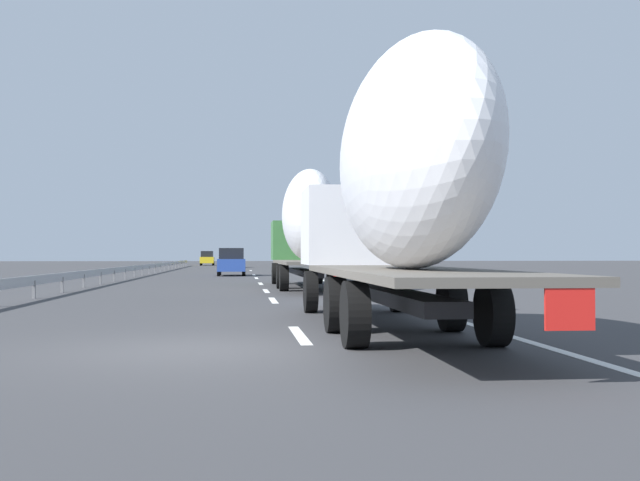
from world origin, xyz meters
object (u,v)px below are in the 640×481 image
truck_trailing (397,183)px  car_silver_hatch (230,259)px  truck_lead (306,225)px  car_yellow_coupe (207,258)px  car_blue_sedan (231,262)px  road_sign (334,244)px

truck_trailing → car_silver_hatch: truck_trailing is taller
truck_trailing → truck_lead: bearing=-0.0°
truck_trailing → car_yellow_coupe: (92.21, 7.18, -1.78)m
car_blue_sedan → truck_lead: bearing=-170.8°
truck_lead → car_blue_sedan: size_ratio=3.23×
truck_lead → truck_trailing: truck_trailing is taller
car_yellow_coupe → road_sign: bearing=-169.9°
road_sign → truck_trailing: bearing=174.8°
car_silver_hatch → car_blue_sedan: 34.47m
road_sign → car_yellow_coupe: bearing=10.1°
truck_trailing → car_silver_hatch: (74.42, 3.88, -1.83)m
car_silver_hatch → car_yellow_coupe: size_ratio=1.15×
car_silver_hatch → truck_lead: bearing=-176.0°
truck_trailing → car_silver_hatch: bearing=3.0°
truck_trailing → car_blue_sedan: bearing=4.9°
truck_trailing → road_sign: 34.42m
truck_trailing → road_sign: truck_trailing is taller
car_yellow_coupe → road_sign: road_sign is taller
truck_trailing → car_yellow_coupe: truck_trailing is taller
car_blue_sedan → truck_trailing: bearing=-175.1°
car_yellow_coupe → truck_lead: bearing=-174.4°
truck_trailing → car_blue_sedan: truck_trailing is taller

